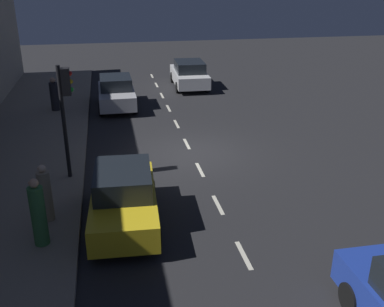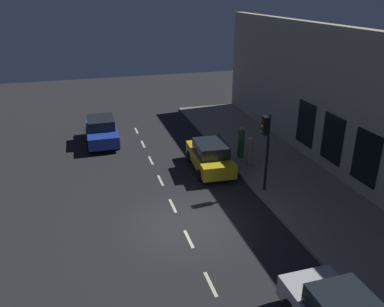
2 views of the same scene
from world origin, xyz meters
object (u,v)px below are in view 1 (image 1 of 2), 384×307
at_px(pedestrian_0, 45,195).
at_px(pedestrian_1, 54,95).
at_px(traffic_light, 65,100).
at_px(parked_car_3, 124,198).
at_px(parked_car_0, 189,74).
at_px(parked_car_2, 116,92).
at_px(pedestrian_2, 38,214).

bearing_deg(pedestrian_0, pedestrian_1, 20.36).
bearing_deg(traffic_light, parked_car_3, 116.44).
bearing_deg(pedestrian_0, parked_car_0, -7.98).
bearing_deg(parked_car_0, parked_car_2, -138.85).
relative_size(parked_car_2, parked_car_3, 0.99).
relative_size(parked_car_0, parked_car_3, 1.10).
distance_m(pedestrian_0, pedestrian_1, 10.83).
height_order(pedestrian_0, pedestrian_2, pedestrian_2).
distance_m(parked_car_3, pedestrian_0, 2.11).
relative_size(pedestrian_0, pedestrian_2, 0.91).
distance_m(parked_car_0, pedestrian_0, 16.31).
height_order(traffic_light, pedestrian_2, traffic_light).
height_order(parked_car_2, pedestrian_2, pedestrian_2).
height_order(parked_car_3, pedestrian_0, pedestrian_0).
bearing_deg(parked_car_3, parked_car_2, -87.91).
xyz_separation_m(traffic_light, parked_car_0, (-6.22, -12.10, -1.97)).
height_order(parked_car_2, pedestrian_1, pedestrian_1).
distance_m(parked_car_3, pedestrian_2, 2.27).
distance_m(traffic_light, parked_car_3, 3.98).
distance_m(parked_car_2, pedestrian_2, 12.63).
height_order(parked_car_3, pedestrian_2, pedestrian_2).
xyz_separation_m(parked_car_2, pedestrian_2, (2.31, 12.41, 0.19)).
bearing_deg(parked_car_0, parked_car_3, -104.97).
height_order(pedestrian_1, pedestrian_2, pedestrian_2).
relative_size(parked_car_2, pedestrian_1, 2.43).
xyz_separation_m(parked_car_0, pedestrian_0, (6.76, 14.84, 0.11)).
height_order(traffic_light, parked_car_0, traffic_light).
bearing_deg(traffic_light, pedestrian_0, 78.94).
height_order(parked_car_0, parked_car_3, same).
height_order(parked_car_2, parked_car_3, same).
xyz_separation_m(parked_car_2, pedestrian_0, (2.28, 11.21, 0.11)).
distance_m(parked_car_2, pedestrian_1, 3.04).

